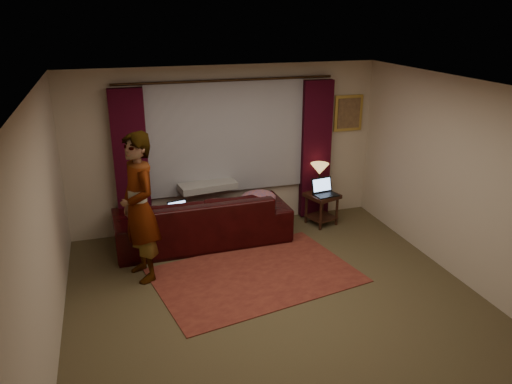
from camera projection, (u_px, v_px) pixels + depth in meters
floor at (276, 301)px, 6.15m from camera, size 5.00×5.00×0.01m
ceiling at (280, 88)px, 5.26m from camera, size 5.00×5.00×0.02m
wall_back at (226, 148)px, 7.95m from camera, size 5.00×0.02×2.60m
wall_front at (397, 329)px, 3.46m from camera, size 5.00×0.02×2.60m
wall_left at (44, 229)px, 5.02m from camera, size 0.02×5.00×2.60m
wall_right at (462, 182)px, 6.39m from camera, size 0.02×5.00×2.60m
sheer_curtain at (227, 137)px, 7.83m from camera, size 2.50×0.05×1.80m
drape_left at (131, 165)px, 7.48m from camera, size 0.50×0.14×2.30m
drape_right at (316, 150)px, 8.30m from camera, size 0.50×0.14×2.30m
curtain_rod at (227, 80)px, 7.48m from camera, size 0.04×0.04×3.40m
picture_frame at (348, 113)px, 8.34m from camera, size 0.50×0.04×0.60m
sofa at (202, 209)px, 7.56m from camera, size 2.64×1.19×1.06m
throw_blanket at (207, 169)px, 7.71m from camera, size 0.93×0.47×0.10m
clothing_pile at (258, 199)px, 7.65m from camera, size 0.66×0.57×0.24m
laptop_sofa at (180, 210)px, 7.24m from camera, size 0.36×0.38×0.22m
area_rug at (255, 275)px, 6.73m from camera, size 2.90×2.21×0.01m
end_table at (322, 209)px, 8.27m from camera, size 0.58×0.58×0.53m
tiffany_lamp at (319, 178)px, 8.21m from camera, size 0.34×0.34×0.48m
laptop_table at (326, 188)px, 8.07m from camera, size 0.43×0.45×0.27m
person at (139, 208)px, 6.39m from camera, size 0.73×0.73×1.98m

